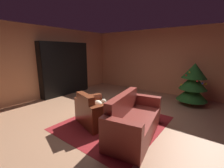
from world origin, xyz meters
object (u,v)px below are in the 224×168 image
object	(u,v)px
coffee_table	(122,108)
bookshelf_unit	(67,68)
couch_red	(133,121)
armchair_red	(95,112)
book_stack_on_table	(125,105)
decorated_tree	(193,84)
bottle_on_table	(130,103)

from	to	relation	value
coffee_table	bookshelf_unit	bearing A→B (deg)	165.00
couch_red	coffee_table	xyz separation A→B (m)	(-0.50, 0.30, 0.08)
armchair_red	book_stack_on_table	distance (m)	0.75
coffee_table	armchair_red	bearing A→B (deg)	-140.47
decorated_tree	coffee_table	bearing A→B (deg)	-114.00
couch_red	decorated_tree	size ratio (longest dim) A/B	1.33
couch_red	decorated_tree	bearing A→B (deg)	77.60
armchair_red	decorated_tree	xyz separation A→B (m)	(1.63, 2.94, 0.43)
couch_red	book_stack_on_table	world-z (taller)	couch_red
coffee_table	book_stack_on_table	bearing A→B (deg)	45.47
coffee_table	bottle_on_table	bearing A→B (deg)	31.35
couch_red	bottle_on_table	distance (m)	0.57
couch_red	coffee_table	size ratio (longest dim) A/B	2.53
bookshelf_unit	bottle_on_table	size ratio (longest dim) A/B	7.83
bottle_on_table	armchair_red	bearing A→B (deg)	-142.37
decorated_tree	book_stack_on_table	bearing A→B (deg)	-113.49
book_stack_on_table	couch_red	bearing A→B (deg)	-37.76
couch_red	bottle_on_table	size ratio (longest dim) A/B	6.81
armchair_red	coffee_table	distance (m)	0.67
bookshelf_unit	book_stack_on_table	size ratio (longest dim) A/B	10.48
armchair_red	decorated_tree	distance (m)	3.39
book_stack_on_table	decorated_tree	size ratio (longest dim) A/B	0.15
armchair_red	couch_red	size ratio (longest dim) A/B	0.62
couch_red	book_stack_on_table	size ratio (longest dim) A/B	9.12
armchair_red	bottle_on_table	xyz separation A→B (m)	(0.68, 0.52, 0.24)
book_stack_on_table	decorated_tree	xyz separation A→B (m)	(1.07, 2.47, 0.26)
armchair_red	couch_red	xyz separation A→B (m)	(1.01, 0.12, 0.02)
bottle_on_table	coffee_table	bearing A→B (deg)	-148.65
armchair_red	coffee_table	xyz separation A→B (m)	(0.51, 0.42, 0.09)
decorated_tree	couch_red	bearing A→B (deg)	-102.40
bottle_on_table	book_stack_on_table	bearing A→B (deg)	-155.63
book_stack_on_table	armchair_red	bearing A→B (deg)	-139.92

